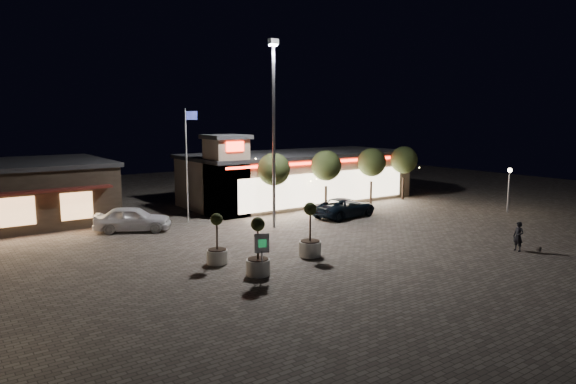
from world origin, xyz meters
TOP-DOWN VIEW (x-y plane):
  - ground at (0.00, 0.00)m, footprint 90.00×90.00m
  - retail_building at (9.51, 15.82)m, footprint 20.40×8.40m
  - floodlight_pole at (2.00, 8.00)m, footprint 0.60×0.40m
  - flagpole at (-1.90, 13.00)m, footprint 0.95×0.10m
  - lamp_post_east at (20.00, 2.00)m, footprint 0.36×0.36m
  - string_tree_a at (4.00, 11.00)m, footprint 2.42×2.42m
  - string_tree_b at (9.00, 11.00)m, footprint 2.42×2.42m
  - string_tree_c at (14.00, 11.00)m, footprint 2.42×2.42m
  - string_tree_d at (18.00, 11.00)m, footprint 2.42×2.42m
  - pickup_truck at (8.31, 7.95)m, footprint 5.48×3.04m
  - white_sedan at (-6.17, 12.40)m, footprint 5.21×4.06m
  - pedestrian at (9.69, -4.98)m, footprint 0.46×0.65m
  - dog at (10.18, -5.95)m, footprint 0.45×0.18m
  - planter_left at (-5.15, 2.56)m, footprint 1.07×1.07m
  - planter_mid at (-4.46, -0.27)m, footprint 1.14×1.14m
  - planter_right at (-0.40, 0.95)m, footprint 1.19×1.19m
  - valet_sign at (-4.55, -0.76)m, footprint 0.66×0.34m

SIDE VIEW (x-z plane):
  - ground at x=0.00m, z-range 0.00..0.00m
  - dog at x=10.18m, z-range 0.12..0.36m
  - pickup_truck at x=8.31m, z-range 0.00..1.45m
  - planter_left at x=-5.15m, z-range -0.50..2.12m
  - white_sedan at x=-6.17m, z-range 0.00..1.66m
  - pedestrian at x=9.69m, z-range 0.00..1.66m
  - planter_mid at x=-4.46m, z-range -0.53..2.26m
  - planter_right at x=-0.40m, z-range -0.56..2.37m
  - valet_sign at x=-4.55m, z-range 0.42..2.54m
  - retail_building at x=9.51m, z-range -0.84..5.26m
  - lamp_post_east at x=20.00m, z-range 0.72..4.20m
  - string_tree_a at x=4.00m, z-range 1.17..5.95m
  - string_tree_b at x=9.00m, z-range 1.17..5.95m
  - string_tree_c at x=14.00m, z-range 1.17..5.95m
  - string_tree_d at x=18.00m, z-range 1.17..5.95m
  - flagpole at x=-1.90m, z-range 0.74..8.74m
  - floodlight_pole at x=2.00m, z-range 0.83..13.21m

